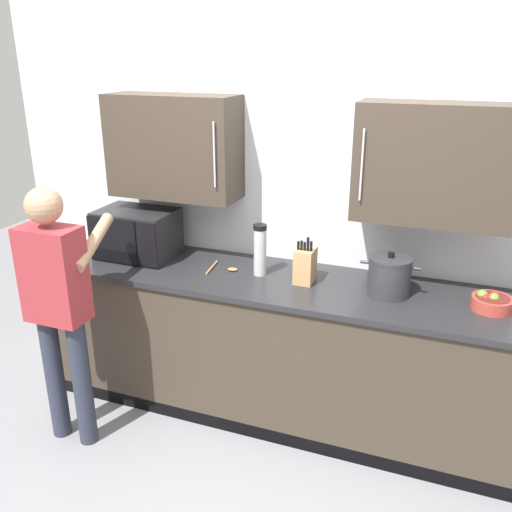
# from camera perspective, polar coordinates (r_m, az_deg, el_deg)

# --- Properties ---
(ground_plane) EXTENTS (9.49, 9.49, 0.00)m
(ground_plane) POSITION_cam_1_polar(r_m,az_deg,el_deg) (3.27, -2.10, -22.96)
(ground_plane) COLOR gray
(back_wall_tiled) EXTENTS (4.23, 0.44, 2.86)m
(back_wall_tiled) POSITION_cam_1_polar(r_m,az_deg,el_deg) (3.49, 4.66, 7.86)
(back_wall_tiled) COLOR silver
(back_wall_tiled) RESTS_ON ground_plane
(counter_unit) EXTENTS (3.09, 0.71, 0.94)m
(counter_unit) POSITION_cam_1_polar(r_m,az_deg,el_deg) (3.55, 2.57, -9.49)
(counter_unit) COLOR #3D3328
(counter_unit) RESTS_ON ground_plane
(microwave_oven) EXTENTS (0.51, 0.37, 0.32)m
(microwave_oven) POSITION_cam_1_polar(r_m,az_deg,el_deg) (3.76, -12.57, 2.32)
(microwave_oven) COLOR black
(microwave_oven) RESTS_ON counter_unit
(thermos_flask) EXTENTS (0.08, 0.08, 0.32)m
(thermos_flask) POSITION_cam_1_polar(r_m,az_deg,el_deg) (3.35, 0.43, 0.65)
(thermos_flask) COLOR #B7BABF
(thermos_flask) RESTS_ON counter_unit
(fruit_bowl) EXTENTS (0.22, 0.22, 0.10)m
(fruit_bowl) POSITION_cam_1_polar(r_m,az_deg,el_deg) (3.21, 23.29, -4.40)
(fruit_bowl) COLOR #AD3D33
(fruit_bowl) RESTS_ON counter_unit
(knife_block) EXTENTS (0.11, 0.15, 0.29)m
(knife_block) POSITION_cam_1_polar(r_m,az_deg,el_deg) (3.28, 5.12, -0.96)
(knife_block) COLOR tan
(knife_block) RESTS_ON counter_unit
(stock_pot) EXTENTS (0.34, 0.24, 0.26)m
(stock_pot) POSITION_cam_1_polar(r_m,az_deg,el_deg) (3.18, 13.69, -2.03)
(stock_pot) COLOR #2D2D33
(stock_pot) RESTS_ON counter_unit
(wooden_spoon) EXTENTS (0.19, 0.22, 0.02)m
(wooden_spoon) POSITION_cam_1_polar(r_m,az_deg,el_deg) (3.49, -3.51, -1.29)
(wooden_spoon) COLOR #A37547
(wooden_spoon) RESTS_ON counter_unit
(person_figure) EXTENTS (0.44, 0.55, 1.58)m
(person_figure) POSITION_cam_1_polar(r_m,az_deg,el_deg) (3.29, -19.96, -4.10)
(person_figure) COLOR #282D3D
(person_figure) RESTS_ON ground_plane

